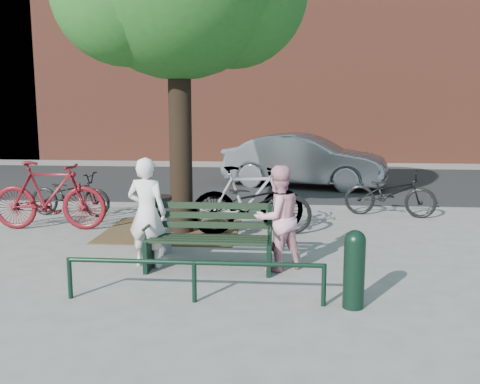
# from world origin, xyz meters

# --- Properties ---
(ground) EXTENTS (90.00, 90.00, 0.00)m
(ground) POSITION_xyz_m (0.00, 0.00, 0.00)
(ground) COLOR gray
(ground) RESTS_ON ground
(dirt_pit) EXTENTS (2.40, 2.00, 0.02)m
(dirt_pit) POSITION_xyz_m (-1.00, 2.20, 0.01)
(dirt_pit) COLOR brown
(dirt_pit) RESTS_ON ground
(road) EXTENTS (40.00, 7.00, 0.01)m
(road) POSITION_xyz_m (0.00, 8.50, 0.01)
(road) COLOR black
(road) RESTS_ON ground
(townhouse_row) EXTENTS (45.00, 4.00, 14.00)m
(townhouse_row) POSITION_xyz_m (0.17, 16.00, 6.25)
(townhouse_row) COLOR brown
(townhouse_row) RESTS_ON ground
(park_bench) EXTENTS (1.74, 0.54, 0.97)m
(park_bench) POSITION_xyz_m (-0.00, 0.08, 0.48)
(park_bench) COLOR black
(park_bench) RESTS_ON ground
(guard_railing) EXTENTS (3.06, 0.06, 0.51)m
(guard_railing) POSITION_xyz_m (0.00, -1.20, 0.40)
(guard_railing) COLOR black
(guard_railing) RESTS_ON ground
(person_left) EXTENTS (0.63, 0.47, 1.57)m
(person_left) POSITION_xyz_m (-0.90, 0.15, 0.78)
(person_left) COLOR silver
(person_left) RESTS_ON ground
(person_right) EXTENTS (0.90, 0.86, 1.47)m
(person_right) POSITION_xyz_m (0.95, 0.15, 0.74)
(person_right) COLOR pink
(person_right) RESTS_ON ground
(bollard) EXTENTS (0.24, 0.24, 0.91)m
(bollard) POSITION_xyz_m (1.83, -1.22, 0.49)
(bollard) COLOR black
(bollard) RESTS_ON ground
(litter_bin) EXTENTS (0.44, 0.44, 0.89)m
(litter_bin) POSITION_xyz_m (-0.91, 0.84, 0.45)
(litter_bin) COLOR gray
(litter_bin) RESTS_ON ground
(bicycle_a) EXTENTS (1.76, 0.72, 0.91)m
(bicycle_a) POSITION_xyz_m (-3.37, 3.41, 0.45)
(bicycle_a) COLOR black
(bicycle_a) RESTS_ON ground
(bicycle_b) EXTENTS (2.14, 0.69, 1.27)m
(bicycle_b) POSITION_xyz_m (-3.26, 2.20, 0.63)
(bicycle_b) COLOR #570C12
(bicycle_b) RESTS_ON ground
(bicycle_c) EXTENTS (2.09, 0.76, 1.09)m
(bicycle_c) POSITION_xyz_m (0.49, 2.20, 0.55)
(bicycle_c) COLOR black
(bicycle_c) RESTS_ON ground
(bicycle_d) EXTENTS (2.11, 1.08, 1.22)m
(bicycle_d) POSITION_xyz_m (0.40, 2.20, 0.61)
(bicycle_d) COLOR gray
(bicycle_d) RESTS_ON ground
(bicycle_e) EXTENTS (1.94, 1.06, 0.97)m
(bicycle_e) POSITION_xyz_m (3.21, 3.93, 0.48)
(bicycle_e) COLOR black
(bicycle_e) RESTS_ON ground
(parked_car) EXTENTS (4.69, 2.66, 1.46)m
(parked_car) POSITION_xyz_m (1.59, 7.72, 0.73)
(parked_car) COLOR gray
(parked_car) RESTS_ON ground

